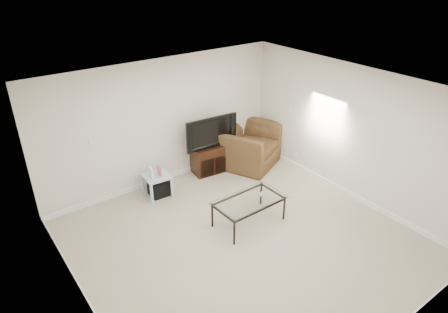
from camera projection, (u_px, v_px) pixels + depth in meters
floor at (243, 241)px, 6.48m from camera, size 5.00×5.00×0.00m
ceiling at (247, 93)px, 5.34m from camera, size 5.00×5.00×0.00m
wall_back at (163, 123)px, 7.70m from camera, size 5.00×0.02×2.50m
wall_left at (77, 238)px, 4.59m from camera, size 0.02×5.00×2.50m
wall_right at (352, 134)px, 7.24m from camera, size 0.02×5.00×2.50m
plate_back at (93, 141)px, 6.95m from camera, size 0.12×0.02×0.12m
plate_right_switch at (289, 109)px, 8.38m from camera, size 0.02×0.09×0.13m
plate_right_outlet at (295, 154)px, 8.60m from camera, size 0.02×0.08×0.12m
tv_stand at (209, 158)px, 8.45m from camera, size 0.78×0.58×0.61m
dvd_player at (210, 150)px, 8.33m from camera, size 0.40×0.30×0.05m
television at (209, 131)px, 8.14m from camera, size 1.08×0.30×0.66m
side_table at (158, 185)px, 7.61m from camera, size 0.49×0.49×0.44m
subwoofer at (159, 187)px, 7.66m from camera, size 0.35×0.35×0.34m
game_console at (151, 173)px, 7.40m from camera, size 0.06×0.15×0.20m
game_case at (159, 171)px, 7.48m from camera, size 0.07×0.13×0.17m
recliner at (249, 139)px, 8.64m from camera, size 1.55×1.32×1.14m
coffee_table at (249, 212)px, 6.82m from camera, size 1.21×0.69×0.47m
remote at (262, 194)px, 6.87m from camera, size 0.19×0.10×0.02m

